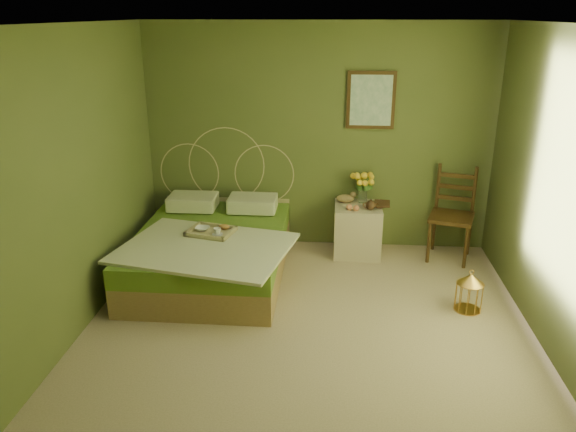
# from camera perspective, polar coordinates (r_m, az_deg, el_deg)

# --- Properties ---
(floor) EXTENTS (4.50, 4.50, 0.00)m
(floor) POSITION_cam_1_polar(r_m,az_deg,el_deg) (4.95, 1.90, -12.73)
(floor) COLOR #C3A88D
(floor) RESTS_ON ground
(ceiling) EXTENTS (4.50, 4.50, 0.00)m
(ceiling) POSITION_cam_1_polar(r_m,az_deg,el_deg) (4.17, 2.32, 18.93)
(ceiling) COLOR silver
(ceiling) RESTS_ON wall_back
(wall_back) EXTENTS (4.00, 0.00, 4.00)m
(wall_back) POSITION_cam_1_polar(r_m,az_deg,el_deg) (6.56, 3.05, 7.87)
(wall_back) COLOR #5E6736
(wall_back) RESTS_ON floor
(wall_left) EXTENTS (0.00, 4.50, 4.50)m
(wall_left) POSITION_cam_1_polar(r_m,az_deg,el_deg) (4.90, -22.00, 2.18)
(wall_left) COLOR #5E6736
(wall_left) RESTS_ON floor
(wall_right) EXTENTS (0.00, 4.50, 4.50)m
(wall_right) POSITION_cam_1_polar(r_m,az_deg,el_deg) (4.74, 26.99, 0.88)
(wall_right) COLOR #5E6736
(wall_right) RESTS_ON floor
(wall_art) EXTENTS (0.54, 0.04, 0.64)m
(wall_art) POSITION_cam_1_polar(r_m,az_deg,el_deg) (6.46, 8.43, 11.56)
(wall_art) COLOR #3A2610
(wall_art) RESTS_ON wall_back
(bed) EXTENTS (1.80, 2.28, 1.41)m
(bed) POSITION_cam_1_polar(r_m,az_deg,el_deg) (6.08, -7.70, -3.11)
(bed) COLOR #A08350
(bed) RESTS_ON floor
(nightstand) EXTENTS (0.53, 0.53, 1.02)m
(nightstand) POSITION_cam_1_polar(r_m,az_deg,el_deg) (6.56, 7.11, -0.81)
(nightstand) COLOR beige
(nightstand) RESTS_ON floor
(chair) EXTENTS (0.58, 0.58, 1.06)m
(chair) POSITION_cam_1_polar(r_m,az_deg,el_deg) (6.63, 16.21, 0.82)
(chair) COLOR #3A2610
(chair) RESTS_ON floor
(birdcage) EXTENTS (0.25, 0.25, 0.38)m
(birdcage) POSITION_cam_1_polar(r_m,az_deg,el_deg) (5.61, 17.93, -7.41)
(birdcage) COLOR gold
(birdcage) RESTS_ON floor
(book_lower) EXTENTS (0.19, 0.24, 0.02)m
(book_lower) POSITION_cam_1_polar(r_m,az_deg,el_deg) (6.50, 8.74, 1.12)
(book_lower) COLOR #381E0F
(book_lower) RESTS_ON nightstand
(book_upper) EXTENTS (0.20, 0.26, 0.02)m
(book_upper) POSITION_cam_1_polar(r_m,az_deg,el_deg) (6.50, 8.75, 1.30)
(book_upper) COLOR #472819
(book_upper) RESTS_ON nightstand
(cereal_bowl) EXTENTS (0.17, 0.17, 0.04)m
(cereal_bowl) POSITION_cam_1_polar(r_m,az_deg,el_deg) (5.89, -8.69, -1.28)
(cereal_bowl) COLOR white
(cereal_bowl) RESTS_ON bed
(coffee_cup) EXTENTS (0.08, 0.08, 0.07)m
(coffee_cup) POSITION_cam_1_polar(r_m,az_deg,el_deg) (5.75, -7.20, -1.57)
(coffee_cup) COLOR white
(coffee_cup) RESTS_ON bed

